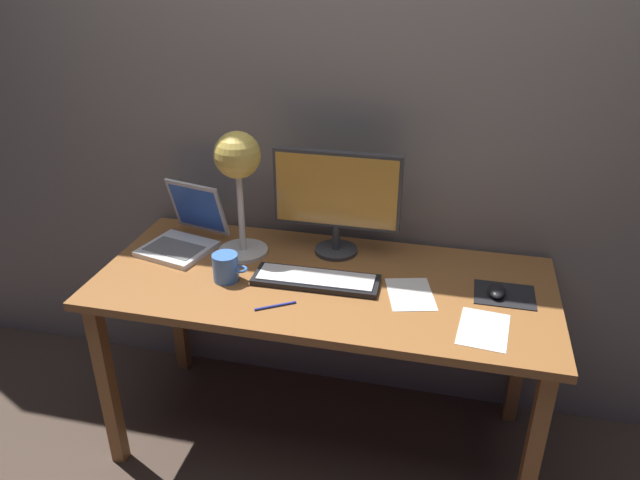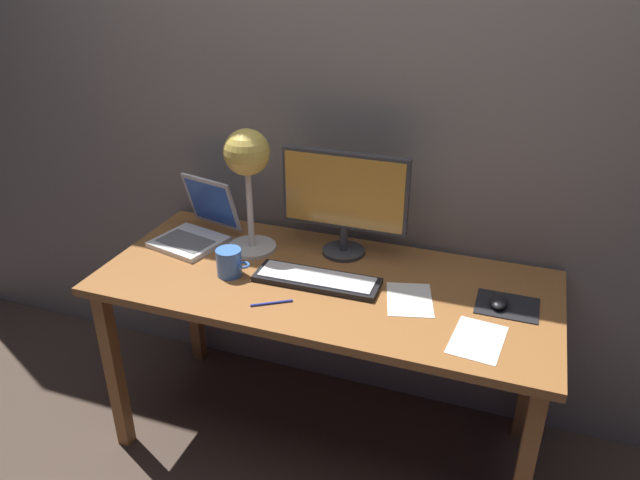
# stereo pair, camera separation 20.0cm
# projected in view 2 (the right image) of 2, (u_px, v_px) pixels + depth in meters

# --- Properties ---
(ground_plane) EXTENTS (4.80, 4.80, 0.00)m
(ground_plane) POSITION_uv_depth(u_px,v_px,m) (324.00, 437.00, 2.45)
(ground_plane) COLOR #47382D
(ground_plane) RESTS_ON ground
(back_wall) EXTENTS (4.80, 0.06, 2.60)m
(back_wall) POSITION_uv_depth(u_px,v_px,m) (362.00, 96.00, 2.21)
(back_wall) COLOR gray
(back_wall) RESTS_ON ground
(desk) EXTENTS (1.60, 0.70, 0.74)m
(desk) POSITION_uv_depth(u_px,v_px,m) (325.00, 299.00, 2.16)
(desk) COLOR #935B2D
(desk) RESTS_ON ground
(monitor) EXTENTS (0.47, 0.16, 0.40)m
(monitor) POSITION_uv_depth(u_px,v_px,m) (344.00, 196.00, 2.20)
(monitor) COLOR #38383A
(monitor) RESTS_ON desk
(keyboard_main) EXTENTS (0.44, 0.15, 0.03)m
(keyboard_main) POSITION_uv_depth(u_px,v_px,m) (317.00, 279.00, 2.10)
(keyboard_main) COLOR black
(keyboard_main) RESTS_ON desk
(laptop) EXTENTS (0.31, 0.34, 0.24)m
(laptop) POSITION_uv_depth(u_px,v_px,m) (199.00, 223.00, 2.39)
(laptop) COLOR silver
(laptop) RESTS_ON desk
(desk_lamp) EXTENTS (0.19, 0.19, 0.47)m
(desk_lamp) POSITION_uv_depth(u_px,v_px,m) (247.00, 164.00, 2.18)
(desk_lamp) COLOR beige
(desk_lamp) RESTS_ON desk
(mousepad) EXTENTS (0.20, 0.16, 0.00)m
(mousepad) POSITION_uv_depth(u_px,v_px,m) (507.00, 306.00, 1.97)
(mousepad) COLOR black
(mousepad) RESTS_ON desk
(mouse) EXTENTS (0.06, 0.10, 0.03)m
(mouse) POSITION_uv_depth(u_px,v_px,m) (499.00, 301.00, 1.96)
(mouse) COLOR black
(mouse) RESTS_ON mousepad
(coffee_mug) EXTENTS (0.12, 0.09, 0.10)m
(coffee_mug) POSITION_uv_depth(u_px,v_px,m) (229.00, 262.00, 2.13)
(coffee_mug) COLOR #3F72CC
(coffee_mug) RESTS_ON desk
(paper_sheet_near_mouse) EXTENTS (0.20, 0.24, 0.00)m
(paper_sheet_near_mouse) POSITION_uv_depth(u_px,v_px,m) (410.00, 299.00, 2.00)
(paper_sheet_near_mouse) COLOR white
(paper_sheet_near_mouse) RESTS_ON desk
(paper_sheet_by_keyboard) EXTENTS (0.17, 0.22, 0.00)m
(paper_sheet_by_keyboard) POSITION_uv_depth(u_px,v_px,m) (477.00, 340.00, 1.80)
(paper_sheet_by_keyboard) COLOR white
(paper_sheet_by_keyboard) RESTS_ON desk
(pen) EXTENTS (0.12, 0.08, 0.01)m
(pen) POSITION_uv_depth(u_px,v_px,m) (272.00, 303.00, 1.98)
(pen) COLOR #2633A5
(pen) RESTS_ON desk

